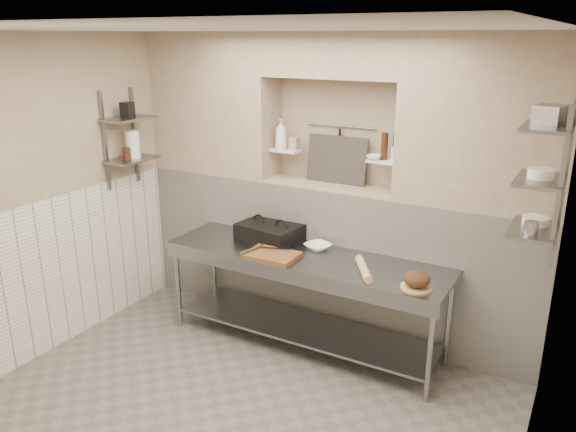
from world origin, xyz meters
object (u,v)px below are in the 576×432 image
Objects in this scene: jug_left at (133,144)px; prep_table at (304,282)px; cutting_board at (272,255)px; bread_loaf at (417,279)px; bowl_alcove at (374,157)px; panini_press at (270,232)px; rolling_pin at (363,269)px; mixing_bowl at (318,247)px; bottle_soap at (281,134)px.

prep_table is at bearing 3.31° from jug_left.
cutting_board is at bearing -2.44° from jug_left.
bowl_alcove is at bearing 133.58° from bread_loaf.
jug_left reaches higher than prep_table.
bread_loaf reaches higher than prep_table.
bowl_alcove is at bearing 48.01° from cutting_board.
panini_press is 1.37× the size of rolling_pin.
mixing_bowl is (0.27, 0.37, 0.01)m from cutting_board.
panini_press is 3.00× the size of bread_loaf.
bottle_soap is (-1.14, 0.63, 0.92)m from rolling_pin.
bottle_soap is (-1.61, 0.70, 0.88)m from bread_loaf.
cutting_board reaches higher than prep_table.
panini_press reaches higher than prep_table.
jug_left is (-1.85, -0.11, 1.10)m from prep_table.
bottle_soap is 2.19× the size of bowl_alcove.
bowl_alcove reaches higher than prep_table.
jug_left is (-2.26, -0.64, 0.01)m from bowl_alcove.
rolling_pin is at bearing -28.70° from bottle_soap.
cutting_board is at bearing -49.56° from panini_press.
bowl_alcove is (0.41, 0.53, 1.09)m from prep_table.
bowl_alcove is (-0.66, 0.69, 0.76)m from bread_loaf.
bowl_alcove is (0.37, 0.33, 0.81)m from mixing_bowl.
prep_table is 0.40m from cutting_board.
bottle_soap is at bearing 149.51° from mixing_bowl.
rolling_pin is 1.56× the size of bottle_soap.
mixing_bowl is at bearing 54.48° from cutting_board.
rolling_pin is at bearing -8.17° from prep_table.
jug_left reaches higher than mixing_bowl.
bottle_soap is at bearing 156.46° from bread_loaf.
bread_loaf is at bearing -46.42° from bowl_alcove.
bowl_alcove reaches higher than panini_press.
mixing_bowl reaches higher than prep_table.
cutting_board is at bearing -66.12° from bottle_soap.
cutting_board is at bearing -173.76° from rolling_pin.
panini_press is at bearing 164.64° from rolling_pin.
bottle_soap reaches higher than jug_left.
cutting_board is 0.46m from mixing_bowl.
cutting_board is at bearing -179.42° from bread_loaf.
mixing_bowl is 2.08m from jug_left.
prep_table is 1.13m from bread_loaf.
jug_left is (-2.92, 0.06, 0.77)m from bread_loaf.
bread_loaf is at bearing -19.24° from mixing_bowl.
bread_loaf is 1.22m from bowl_alcove.
prep_table is 8.91× the size of bottle_soap.
bottle_soap is at bearing 26.37° from jug_left.
bread_loaf is (1.30, 0.01, 0.06)m from cutting_board.
prep_table is 4.18× the size of panini_press.
rolling_pin is 1.68× the size of jug_left.
prep_table is at bearing 171.33° from bread_loaf.
mixing_bowl is at bearing 153.23° from rolling_pin.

